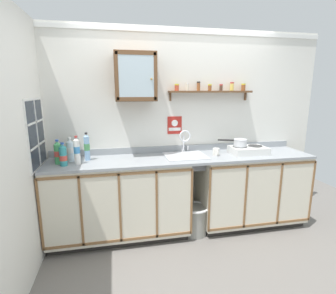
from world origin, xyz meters
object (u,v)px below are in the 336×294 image
hot_plate_stove (248,150)px  bottle_juice_amber_5 (58,153)px  sink (185,158)px  trash_bin (195,219)px  bottle_water_blue_3 (87,147)px  mug (216,152)px  bottle_detergent_teal_2 (63,156)px  warning_sign (175,125)px  wall_cabinet (135,77)px  saucepan (240,142)px  bottle_opaque_white_1 (77,151)px  bottle_soda_green_4 (58,153)px  bottle_water_clear_0 (70,150)px

hot_plate_stove → bottle_juice_amber_5: bottle_juice_amber_5 is taller
sink → trash_bin: size_ratio=1.33×
bottle_water_blue_3 → mug: bottle_water_blue_3 is taller
bottle_detergent_teal_2 → warning_sign: warning_sign is taller
hot_plate_stove → wall_cabinet: bearing=173.7°
hot_plate_stove → bottle_detergent_teal_2: (-2.17, -0.09, 0.06)m
bottle_detergent_teal_2 → trash_bin: (1.46, -0.01, -0.88)m
saucepan → sink: bearing=177.9°
bottle_opaque_white_1 → bottle_soda_green_4: 0.21m
sink → bottle_detergent_teal_2: (-1.37, -0.14, 0.14)m
bottle_water_clear_0 → bottle_detergent_teal_2: size_ratio=1.09×
sink → mug: bearing=-8.1°
saucepan → bottle_detergent_teal_2: 2.07m
bottle_detergent_teal_2 → saucepan: bearing=3.3°
saucepan → bottle_detergent_teal_2: bottle_detergent_teal_2 is taller
bottle_detergent_teal_2 → bottle_soda_green_4: size_ratio=0.94×
hot_plate_stove → bottle_water_blue_3: 1.95m
bottle_soda_green_4 → trash_bin: bottle_soda_green_4 is taller
bottle_opaque_white_1 → bottle_water_blue_3: size_ratio=0.96×
mug → hot_plate_stove: bearing=0.5°
wall_cabinet → trash_bin: bearing=-21.1°
hot_plate_stove → bottle_juice_amber_5: bearing=177.0°
hot_plate_stove → saucepan: saucepan is taller
bottle_water_clear_0 → bottle_juice_amber_5: (-0.14, 0.04, -0.03)m
wall_cabinet → bottle_water_blue_3: bearing=-173.7°
mug → wall_cabinet: (-0.95, 0.16, 0.88)m
bottle_opaque_white_1 → trash_bin: size_ratio=0.85×
bottle_water_clear_0 → trash_bin: size_ratio=0.75×
hot_plate_stove → warning_sign: warning_sign is taller
bottle_opaque_white_1 → mug: size_ratio=2.64×
mug → warning_sign: 0.62m
bottle_opaque_white_1 → trash_bin: bearing=-2.2°
bottle_detergent_teal_2 → bottle_opaque_white_1: bearing=16.8°
sink → saucepan: sink is taller
wall_cabinet → bottle_juice_amber_5: bearing=-177.9°
bottle_detergent_teal_2 → warning_sign: (1.29, 0.40, 0.23)m
bottle_water_clear_0 → bottle_opaque_white_1: bottle_opaque_white_1 is taller
hot_plate_stove → mug: hot_plate_stove is taller
bottle_detergent_teal_2 → warning_sign: bearing=17.0°
bottle_detergent_teal_2 → bottle_soda_green_4: bearing=127.1°
hot_plate_stove → warning_sign: bearing=161.1°
sink → bottle_juice_amber_5: size_ratio=2.18×
wall_cabinet → warning_sign: size_ratio=2.42×
warning_sign → saucepan: bearing=-19.8°
bottle_detergent_teal_2 → bottle_soda_green_4: (-0.07, 0.09, 0.01)m
sink → bottle_detergent_teal_2: bearing=-174.0°
bottle_water_blue_3 → bottle_soda_green_4: size_ratio=1.19×
warning_sign → bottle_opaque_white_1: bearing=-163.0°
bottle_water_clear_0 → warning_sign: warning_sign is taller
saucepan → warning_sign: bearing=160.2°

